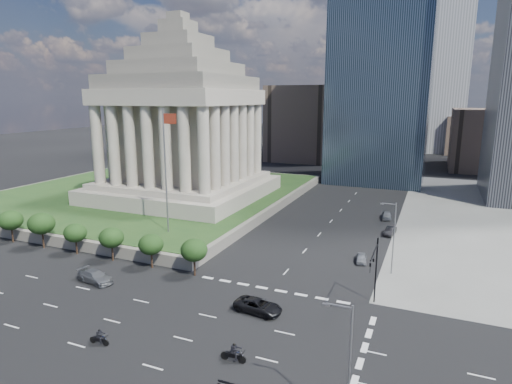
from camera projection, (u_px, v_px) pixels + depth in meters
The scene contains 19 objects.
ground at pixel (371, 176), 131.14m from camera, with size 500.00×500.00×0.00m, color black.
plaza_terrace at pixel (150, 194), 103.10m from camera, with size 66.00×70.00×1.80m, color #625F54.
plaza_lawn at pixel (150, 190), 102.89m from camera, with size 64.00×68.00×0.10m, color #1E3D19.
war_memorial at pixel (181, 108), 92.70m from camera, with size 34.00×34.00×39.00m, color gray, non-canonical shape.
flagpole at pixel (166, 165), 68.27m from camera, with size 2.52×0.24×20.00m.
tree_row at pixel (58, 233), 66.65m from camera, with size 53.00×4.00×6.00m, color black, non-canonical shape.
midrise_glass at pixel (382, 74), 119.43m from camera, with size 26.00×26.00×60.00m, color black.
building_filler_ne at pixel (483, 139), 143.80m from camera, with size 20.00×30.00×20.00m, color brown.
building_filler_nw at pixel (306, 123), 166.53m from camera, with size 24.00×30.00×28.00m, color brown.
traffic_signal_ne at pixel (374, 266), 47.64m from camera, with size 0.30×5.74×8.00m.
street_lamp_south at pixel (347, 363), 29.52m from camera, with size 2.13×0.22×10.00m.
street_lamp_north at pixel (393, 234), 57.40m from camera, with size 2.13×0.22×10.00m.
pickup_truck at pixel (258, 306), 47.86m from camera, with size 5.52×2.55×1.53m, color black.
suv_grey at pixel (95, 277), 55.69m from camera, with size 5.43×2.21×1.57m, color #4E5155.
parked_sedan_near at pixel (361, 258), 62.56m from camera, with size 3.66×1.47×1.25m, color gray.
parked_sedan_mid at pixel (390, 231), 75.06m from camera, with size 1.43×4.09×1.35m, color black.
parked_sedan_far at pixel (387, 216), 84.67m from camera, with size 4.43×1.78×1.51m, color slate.
motorcycle_lead at pixel (233, 352), 38.86m from camera, with size 2.54×0.69×1.89m, color black, non-canonical shape.
motorcycle_trail at pixel (99, 337), 41.58m from camera, with size 2.23×0.61×1.66m, color black, non-canonical shape.
Camera 1 is at (17.75, -32.67, 23.55)m, focal length 30.00 mm.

